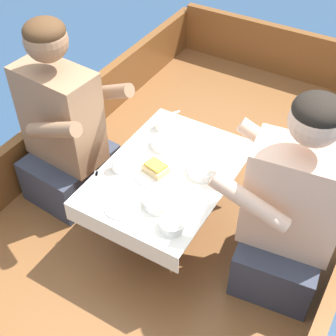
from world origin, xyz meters
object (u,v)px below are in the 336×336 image
Objects in this scene: person_port at (64,132)px; sandwich at (156,168)px; coffee_cup_starboard at (118,164)px; person_starboard at (289,215)px; coffee_cup_port at (162,124)px.

sandwich is (0.55, 0.00, 0.01)m from person_port.
coffee_cup_starboard is (0.38, -0.07, 0.01)m from person_port.
person_port is at bearing -4.08° from person_starboard.
sandwich is 1.39× the size of coffee_cup_starboard.
coffee_cup_port is 0.37m from coffee_cup_starboard.
coffee_cup_starboard is (-0.01, -0.37, 0.01)m from coffee_cup_port.
coffee_cup_starboard is at bearing -5.67° from person_port.
person_starboard is at bearing 9.14° from coffee_cup_starboard.
person_port is at bearing -179.98° from sandwich.
person_starboard is at bearing 5.26° from sandwich.
person_starboard reaches higher than coffee_cup_port.
coffee_cup_port is at bearing 41.93° from person_port.
person_starboard is 10.15× the size of coffee_cup_port.
coffee_cup_port is at bearing 116.48° from sandwich.
person_port is 0.50m from coffee_cup_port.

